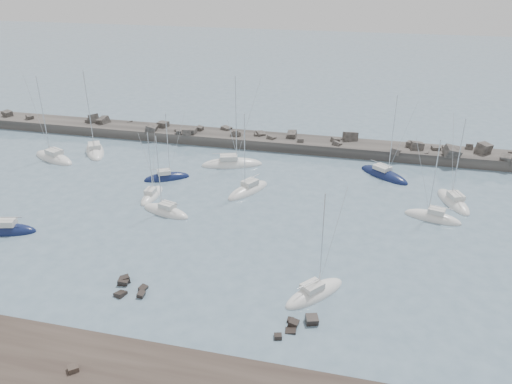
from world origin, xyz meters
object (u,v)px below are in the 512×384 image
Objects in this scene: sailboat_5 at (166,212)px; sailboat_1 at (95,151)px; sailboat_3 at (152,196)px; sailboat_7 at (314,294)px; sailboat_4 at (232,164)px; sailboat_10 at (453,202)px; sailboat_14 at (54,158)px; sailboat_8 at (384,175)px; sailboat_9 at (433,218)px; sailboat_13 at (167,178)px; sailboat_2 at (6,231)px; sailboat_6 at (248,191)px.

sailboat_1 is at bearing 138.81° from sailboat_5.
sailboat_7 reaches higher than sailboat_3.
sailboat_10 is (34.79, -6.22, -0.01)m from sailboat_4.
sailboat_14 is at bearing 150.68° from sailboat_7.
sailboat_4 is 25.07m from sailboat_8.
sailboat_8 is at bearing 116.14° from sailboat_9.
sailboat_3 is (17.78, -14.80, -0.01)m from sailboat_1.
sailboat_5 is at bearing -67.66° from sailboat_13.
sailboat_2 is 1.06× the size of sailboat_5.
sailboat_3 is at bearing 133.22° from sailboat_5.
sailboat_4 reaches higher than sailboat_14.
sailboat_14 is (-65.71, 1.60, 0.01)m from sailboat_10.
sailboat_1 reaches higher than sailboat_7.
sailboat_8 is 1.08× the size of sailboat_10.
sailboat_8 is (46.91, 29.96, -0.02)m from sailboat_2.
sailboat_13 is at bearing 112.34° from sailboat_5.
sailboat_14 reaches higher than sailboat_7.
sailboat_14 is (-26.90, 14.13, 0.01)m from sailboat_5.
sailboat_3 is at bearing -176.31° from sailboat_9.
sailboat_7 is at bearing -101.27° from sailboat_8.
sailboat_8 is 1.24× the size of sailboat_13.
sailboat_2 is 0.82× the size of sailboat_14.
sailboat_2 is (3.95, -28.89, 0.02)m from sailboat_1.
sailboat_14 is at bearing 110.70° from sailboat_2.
sailboat_7 reaches higher than sailboat_5.
sailboat_13 is (-26.81, 24.39, 0.01)m from sailboat_7.
sailboat_1 is at bearing 179.25° from sailboat_4.
sailboat_8 is at bearing 141.98° from sailboat_10.
sailboat_10 reaches higher than sailboat_5.
sailboat_6 is (31.13, -9.81, 0.01)m from sailboat_1.
sailboat_8 is at bearing 6.14° from sailboat_14.
sailboat_10 is 0.86× the size of sailboat_14.
sailboat_3 is at bearing -119.08° from sailboat_4.
sailboat_8 reaches higher than sailboat_2.
sailboat_13 is at bearing -25.35° from sailboat_1.
sailboat_9 is at bearing -5.75° from sailboat_13.
sailboat_9 is (6.53, -13.32, 0.01)m from sailboat_8.
sailboat_7 is 24.29m from sailboat_9.
sailboat_4 reaches higher than sailboat_10.
sailboat_2 is 0.95× the size of sailboat_10.
sailboat_6 is at bearing -60.75° from sailboat_4.
sailboat_1 is 19.19m from sailboat_13.
sailboat_14 is at bearing -173.86° from sailboat_8.
sailboat_2 is 20.37m from sailboat_5.
sailboat_6 is 13.88m from sailboat_13.
sailboat_3 is 0.80× the size of sailboat_6.
sailboat_8 is at bearing 25.63° from sailboat_3.
sailboat_14 is (-30.92, -4.62, 0.00)m from sailboat_4.
sailboat_7 is at bearing -60.26° from sailboat_6.
sailboat_4 is 1.13× the size of sailboat_8.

